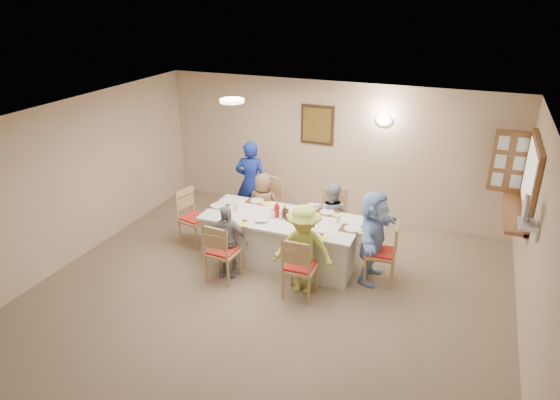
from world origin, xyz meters
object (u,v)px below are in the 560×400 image
at_px(chair_right_end, 381,252).
at_px(condiment_ketchup, 277,209).
at_px(chair_back_right, 333,219).
at_px(diner_right_end, 373,236).
at_px(desk_fan, 528,213).
at_px(serving_hatch, 531,180).
at_px(chair_left_end, 195,218).
at_px(chair_back_left, 266,207).
at_px(chair_front_right, 300,266).
at_px(diner_front_left, 227,241).
at_px(diner_back_right, 331,217).
at_px(diner_front_right, 303,250).
at_px(dining_table, 281,239).
at_px(caregiver, 251,182).
at_px(chair_front_left, 223,250).
at_px(diner_back_left, 263,205).

height_order(chair_right_end, condiment_ketchup, condiment_ketchup).
height_order(chair_back_right, chair_right_end, chair_back_right).
xyz_separation_m(chair_right_end, diner_right_end, (-0.13, 0.00, 0.23)).
bearing_deg(desk_fan, chair_right_end, 168.06).
height_order(serving_hatch, condiment_ketchup, serving_hatch).
xyz_separation_m(serving_hatch, chair_left_end, (-4.94, -0.98, -1.02)).
bearing_deg(condiment_ketchup, chair_right_end, 0.37).
relative_size(chair_left_end, diner_right_end, 0.68).
relative_size(serving_hatch, condiment_ketchup, 5.81).
distance_m(chair_back_left, chair_front_right, 2.00).
bearing_deg(diner_front_left, diner_back_right, 38.95).
xyz_separation_m(chair_front_right, diner_front_right, (0.00, 0.12, 0.19)).
bearing_deg(chair_front_right, desk_fan, -172.37).
distance_m(dining_table, diner_front_left, 0.93).
distance_m(dining_table, diner_front_right, 0.95).
height_order(chair_left_end, diner_front_left, diner_front_left).
height_order(chair_back_left, chair_back_right, chair_back_left).
height_order(diner_back_right, diner_right_end, diner_right_end).
bearing_deg(chair_back_right, chair_front_right, -101.96).
bearing_deg(chair_front_right, condiment_ketchup, -51.28).
distance_m(chair_right_end, caregiver, 2.86).
distance_m(chair_back_right, diner_front_left, 1.91).
bearing_deg(caregiver, chair_left_end, 52.03).
bearing_deg(chair_left_end, desk_fan, -82.41).
bearing_deg(dining_table, diner_right_end, 0.00).
bearing_deg(condiment_ketchup, chair_front_left, -123.94).
relative_size(diner_back_right, diner_right_end, 0.82).
distance_m(serving_hatch, chair_front_left, 4.49).
xyz_separation_m(desk_fan, diner_front_left, (-3.88, -0.31, -0.99)).
bearing_deg(caregiver, desk_fan, 146.24).
height_order(diner_back_left, condiment_ketchup, diner_back_left).
distance_m(diner_back_right, diner_front_right, 1.36).
relative_size(chair_front_right, diner_front_left, 0.84).
bearing_deg(condiment_ketchup, dining_table, 8.67).
height_order(chair_front_right, diner_right_end, diner_right_end).
bearing_deg(chair_back_right, diner_back_right, -101.96).
relative_size(chair_front_right, condiment_ketchup, 3.67).
distance_m(chair_left_end, diner_right_end, 2.98).
bearing_deg(chair_left_end, chair_back_right, -57.66).
relative_size(chair_back_right, caregiver, 0.63).
relative_size(chair_back_left, chair_front_left, 1.08).
xyz_separation_m(diner_front_right, diner_right_end, (0.82, 0.68, 0.04)).
xyz_separation_m(desk_fan, diner_front_right, (-2.68, -0.31, -0.89)).
bearing_deg(dining_table, chair_right_end, 0.00).
relative_size(desk_fan, caregiver, 0.20).
bearing_deg(diner_front_left, condiment_ketchup, 41.93).
height_order(desk_fan, dining_table, desk_fan).
bearing_deg(chair_back_left, diner_front_right, -41.19).
xyz_separation_m(chair_front_left, chair_right_end, (2.15, 0.80, 0.01)).
xyz_separation_m(serving_hatch, chair_front_left, (-3.99, -1.78, -1.03)).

